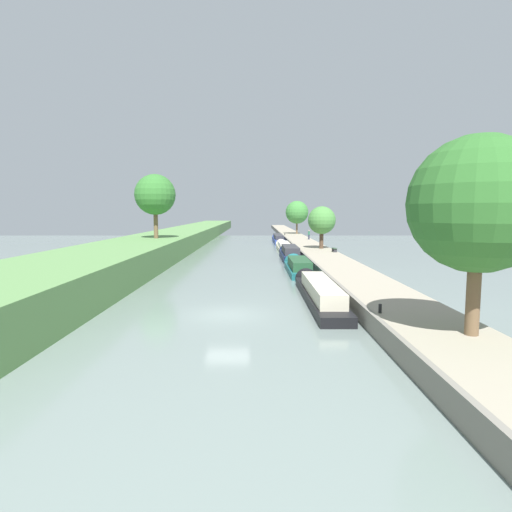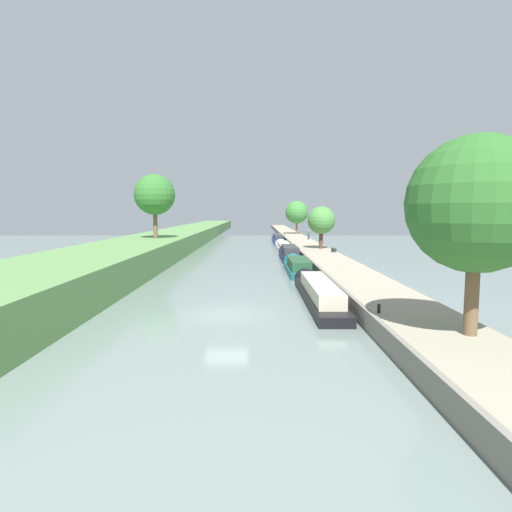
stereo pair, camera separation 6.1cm
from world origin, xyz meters
The scene contains 17 objects.
ground_plane centered at (0.00, 0.00, 0.00)m, with size 160.00×160.00×0.00m, color slate.
left_grassy_bank centered at (-11.89, 0.00, 1.26)m, with size 8.98×260.00×2.53m.
right_towpath centered at (9.54, 0.00, 0.48)m, with size 4.29×260.00×0.96m.
stone_quay centered at (7.27, 0.00, 0.51)m, with size 0.25×260.00×1.01m.
narrowboat_black centered at (5.82, 4.07, 0.58)m, with size 1.89×14.31×2.05m.
narrowboat_teal centered at (5.76, 17.52, 0.54)m, with size 2.12×10.60×2.13m.
narrowboat_navy centered at (5.86, 29.30, 0.67)m, with size 2.12×11.35×2.28m.
narrowboat_cream centered at (5.93, 41.85, 0.48)m, with size 1.90×14.04×1.81m.
narrowboat_blue centered at (5.89, 57.59, 0.64)m, with size 1.83×15.41×2.01m.
tree_rightbank_near centered at (10.31, -7.29, 6.16)m, with size 5.40×5.40×7.93m.
tree_rightbank_midnear centered at (10.35, 32.57, 4.69)m, with size 3.67×3.67×5.60m.
tree_rightbank_midfar centered at (10.64, 69.81, 5.67)m, with size 5.00×5.00×7.22m.
tree_leftbank_downstream centered at (-10.90, 29.38, 7.94)m, with size 5.05×5.05×7.97m.
person_walking centered at (10.97, 50.95, 1.83)m, with size 0.34×0.34×1.66m.
mooring_bollard_near centered at (7.70, -3.62, 1.19)m, with size 0.16×0.16×0.45m.
mooring_bollard_far centered at (7.70, 65.22, 1.19)m, with size 0.16×0.16×0.45m.
park_bench centered at (11.24, 27.83, 1.31)m, with size 0.44×1.50×0.47m.
Camera 1 is at (1.64, -23.98, 5.90)m, focal length 29.89 mm.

